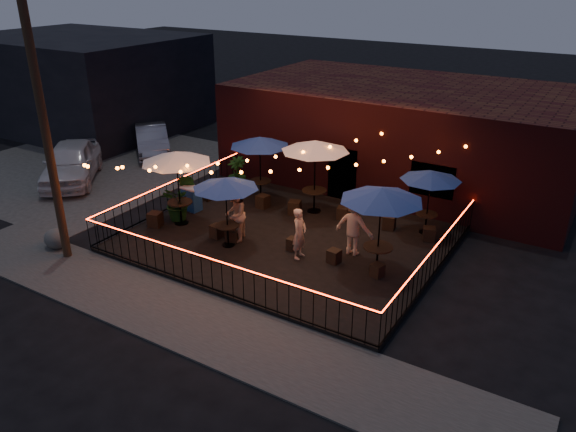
% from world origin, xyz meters
% --- Properties ---
extents(ground, '(110.00, 110.00, 0.00)m').
position_xyz_m(ground, '(0.00, 0.00, 0.00)').
color(ground, black).
rests_on(ground, ground).
extents(patio, '(10.00, 8.00, 0.15)m').
position_xyz_m(patio, '(0.00, 2.00, 0.07)').
color(patio, black).
rests_on(patio, ground).
extents(sidewalk, '(18.00, 2.50, 0.05)m').
position_xyz_m(sidewalk, '(0.00, -3.25, 0.03)').
color(sidewalk, '#3C3A37').
rests_on(sidewalk, ground).
extents(parking_lot, '(11.00, 12.00, 0.02)m').
position_xyz_m(parking_lot, '(-12.00, 4.00, 0.01)').
color(parking_lot, '#3C3A37').
rests_on(parking_lot, ground).
extents(brick_building, '(14.00, 8.00, 4.00)m').
position_xyz_m(brick_building, '(1.00, 9.99, 2.00)').
color(brick_building, '#340E0F').
rests_on(brick_building, ground).
extents(background_building, '(12.00, 9.00, 5.00)m').
position_xyz_m(background_building, '(-18.00, 9.00, 2.50)').
color(background_building, black).
rests_on(background_building, ground).
extents(utility_pole, '(0.26, 0.26, 8.00)m').
position_xyz_m(utility_pole, '(-5.40, -2.60, 4.00)').
color(utility_pole, '#372716').
rests_on(utility_pole, ground).
extents(fence_front, '(10.00, 0.04, 1.04)m').
position_xyz_m(fence_front, '(0.00, -2.00, 0.66)').
color(fence_front, black).
rests_on(fence_front, patio).
extents(fence_left, '(0.04, 8.00, 1.04)m').
position_xyz_m(fence_left, '(-5.00, 2.00, 0.66)').
color(fence_left, black).
rests_on(fence_left, patio).
extents(fence_right, '(0.04, 8.00, 1.04)m').
position_xyz_m(fence_right, '(5.00, 2.00, 0.66)').
color(fence_right, black).
rests_on(fence_right, patio).
extents(festoon_lights, '(10.02, 8.72, 1.32)m').
position_xyz_m(festoon_lights, '(-1.01, 1.70, 2.52)').
color(festoon_lights, '#F9610F').
rests_on(festoon_lights, ground).
extents(cafe_table_0, '(3.06, 3.06, 2.65)m').
position_xyz_m(cafe_table_0, '(-3.80, 1.01, 2.57)').
color(cafe_table_0, black).
rests_on(cafe_table_0, patio).
extents(cafe_table_1, '(2.64, 2.64, 2.52)m').
position_xyz_m(cafe_table_1, '(-2.66, 4.33, 2.45)').
color(cafe_table_1, black).
rests_on(cafe_table_1, patio).
extents(cafe_table_2, '(2.75, 2.75, 2.32)m').
position_xyz_m(cafe_table_2, '(-1.35, 0.51, 2.27)').
color(cafe_table_2, black).
rests_on(cafe_table_2, patio).
extents(cafe_table_3, '(3.09, 3.09, 2.72)m').
position_xyz_m(cafe_table_3, '(-0.32, 4.39, 2.64)').
color(cafe_table_3, black).
rests_on(cafe_table_3, patio).
extents(cafe_table_4, '(2.46, 2.46, 2.66)m').
position_xyz_m(cafe_table_4, '(3.45, 1.45, 2.58)').
color(cafe_table_4, black).
rests_on(cafe_table_4, patio).
extents(cafe_table_5, '(2.59, 2.59, 2.23)m').
position_xyz_m(cafe_table_5, '(3.80, 4.80, 2.18)').
color(cafe_table_5, black).
rests_on(cafe_table_5, patio).
extents(bistro_chair_0, '(0.52, 0.52, 0.51)m').
position_xyz_m(bistro_chair_0, '(-4.41, 0.35, 0.41)').
color(bistro_chair_0, black).
rests_on(bistro_chair_0, patio).
extents(bistro_chair_1, '(0.41, 0.41, 0.44)m').
position_xyz_m(bistro_chair_1, '(-2.04, 0.79, 0.37)').
color(bistro_chair_1, black).
rests_on(bistro_chair_1, patio).
extents(bistro_chair_2, '(0.38, 0.38, 0.43)m').
position_xyz_m(bistro_chair_2, '(-4.42, 3.22, 0.37)').
color(bistro_chair_2, black).
rests_on(bistro_chair_2, patio).
extents(bistro_chair_3, '(0.45, 0.45, 0.49)m').
position_xyz_m(bistro_chair_3, '(-2.14, 3.70, 0.40)').
color(bistro_chair_3, black).
rests_on(bistro_chair_3, patio).
extents(bistro_chair_4, '(0.48, 0.48, 0.45)m').
position_xyz_m(bistro_chair_4, '(-1.40, 0.81, 0.38)').
color(bistro_chair_4, black).
rests_on(bistro_chair_4, patio).
extents(bistro_chair_5, '(0.35, 0.35, 0.40)m').
position_xyz_m(bistro_chair_5, '(0.60, 1.35, 0.35)').
color(bistro_chair_5, black).
rests_on(bistro_chair_5, patio).
extents(bistro_chair_6, '(0.53, 0.53, 0.50)m').
position_xyz_m(bistro_chair_6, '(-0.80, 3.80, 0.40)').
color(bistro_chair_6, black).
rests_on(bistro_chair_6, patio).
extents(bistro_chair_7, '(0.46, 0.46, 0.45)m').
position_xyz_m(bistro_chair_7, '(0.89, 4.34, 0.38)').
color(bistro_chair_7, black).
rests_on(bistro_chair_7, patio).
extents(bistro_chair_8, '(0.40, 0.40, 0.42)m').
position_xyz_m(bistro_chair_8, '(2.12, 1.28, 0.36)').
color(bistro_chair_8, black).
rests_on(bistro_chair_8, patio).
extents(bistro_chair_9, '(0.41, 0.41, 0.40)m').
position_xyz_m(bistro_chair_9, '(3.59, 1.18, 0.35)').
color(bistro_chair_9, black).
rests_on(bistro_chair_9, patio).
extents(bistro_chair_10, '(0.47, 0.47, 0.48)m').
position_xyz_m(bistro_chair_10, '(2.63, 4.43, 0.39)').
color(bistro_chair_10, black).
rests_on(bistro_chair_10, patio).
extents(bistro_chair_11, '(0.50, 0.50, 0.46)m').
position_xyz_m(bistro_chair_11, '(4.10, 4.28, 0.38)').
color(bistro_chair_11, black).
rests_on(bistro_chair_11, patio).
extents(patron_a, '(0.42, 0.62, 1.64)m').
position_xyz_m(patron_a, '(1.04, 1.01, 0.97)').
color(patron_a, tan).
rests_on(patron_a, patio).
extents(patron_b, '(1.01, 1.12, 1.89)m').
position_xyz_m(patron_b, '(-1.34, 0.91, 1.10)').
color(patron_b, '#DFAC8D').
rests_on(patron_b, patio).
extents(patron_c, '(1.29, 0.76, 1.97)m').
position_xyz_m(patron_c, '(2.36, 2.11, 1.14)').
color(patron_c, '#D89D8B').
rests_on(patron_c, patio).
extents(potted_shrub_a, '(1.32, 1.20, 1.27)m').
position_xyz_m(potted_shrub_a, '(-4.03, 1.18, 0.78)').
color(potted_shrub_a, '#0B3A0B').
rests_on(potted_shrub_a, patio).
extents(potted_shrub_b, '(0.73, 0.59, 1.33)m').
position_xyz_m(potted_shrub_b, '(-4.60, 2.27, 0.81)').
color(potted_shrub_b, '#0C380B').
rests_on(potted_shrub_b, patio).
extents(potted_shrub_c, '(0.89, 0.89, 1.34)m').
position_xyz_m(potted_shrub_c, '(-4.10, 4.76, 0.82)').
color(potted_shrub_c, '#0C3E0E').
rests_on(potted_shrub_c, patio).
extents(cooler, '(0.73, 0.55, 0.91)m').
position_xyz_m(cooler, '(-4.25, 2.13, 0.61)').
color(cooler, '#1D4E9E').
rests_on(cooler, patio).
extents(boulder, '(1.07, 0.99, 0.69)m').
position_xyz_m(boulder, '(-6.18, -2.36, 0.34)').
color(boulder, '#4F4E4A').
rests_on(boulder, ground).
extents(car_white, '(4.65, 5.03, 1.67)m').
position_xyz_m(car_white, '(-10.93, 2.16, 0.83)').
color(car_white, white).
rests_on(car_white, ground).
extents(car_silver, '(4.09, 3.90, 1.38)m').
position_xyz_m(car_silver, '(-10.76, 6.80, 0.69)').
color(car_silver, gray).
rests_on(car_silver, ground).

